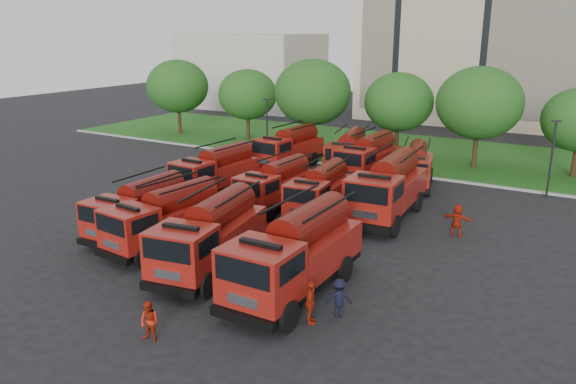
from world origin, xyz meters
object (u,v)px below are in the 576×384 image
fire_truck_11 (416,166)px  fire_truck_0 (140,208)px  fire_truck_5 (276,185)px  firefighter_0 (194,278)px  fire_truck_4 (216,171)px  fire_truck_9 (349,153)px  fire_truck_2 (211,235)px  firefighter_4 (143,230)px  fire_truck_7 (388,188)px  firefighter_5 (456,235)px  fire_truck_3 (296,253)px  fire_truck_1 (166,218)px  fire_truck_10 (368,158)px  firefighter_1 (151,341)px  firefighter_3 (338,316)px  fire_truck_6 (320,191)px  firefighter_2 (310,323)px  fire_truck_8 (289,148)px

fire_truck_11 → fire_truck_0: bearing=-134.2°
fire_truck_5 → firefighter_0: bearing=-77.0°
fire_truck_4 → fire_truck_9: fire_truck_9 is taller
fire_truck_2 → fire_truck_9: 19.65m
firefighter_4 → fire_truck_4: bearing=-45.2°
fire_truck_7 → firefighter_5: fire_truck_7 is taller
fire_truck_3 → fire_truck_9: 20.76m
fire_truck_0 → fire_truck_1: (2.39, -0.56, 0.06)m
fire_truck_10 → firefighter_1: 24.77m
firefighter_1 → firefighter_3: bearing=43.4°
fire_truck_0 → fire_truck_4: 8.45m
firefighter_3 → fire_truck_6: bearing=-92.4°
fire_truck_11 → firefighter_3: size_ratio=4.27×
fire_truck_5 → fire_truck_11: bearing=58.8°
fire_truck_6 → firefighter_1: (1.46, -15.68, -1.47)m
fire_truck_10 → firefighter_5: fire_truck_10 is taller
fire_truck_0 → firefighter_3: fire_truck_0 is taller
fire_truck_0 → firefighter_0: bearing=-26.9°
fire_truck_6 → fire_truck_10: 8.97m
fire_truck_4 → firefighter_1: bearing=-56.6°
fire_truck_7 → fire_truck_9: size_ratio=1.11×
fire_truck_1 → firefighter_5: size_ratio=4.02×
fire_truck_4 → fire_truck_10: size_ratio=0.97×
fire_truck_10 → firefighter_0: (0.16, -19.80, -1.63)m
firefighter_2 → fire_truck_1: bearing=44.8°
fire_truck_8 → fire_truck_9: bearing=12.3°
fire_truck_3 → firefighter_2: size_ratio=4.60×
fire_truck_0 → fire_truck_9: bearing=76.1°
fire_truck_10 → firefighter_3: (7.19, -19.57, -1.63)m
fire_truck_5 → firefighter_3: 14.08m
fire_truck_4 → fire_truck_11: fire_truck_4 is taller
fire_truck_0 → fire_truck_6: fire_truck_0 is taller
fire_truck_1 → firefighter_0: 4.57m
fire_truck_7 → fire_truck_8: 13.57m
firefighter_3 → firefighter_4: bearing=-46.7°
fire_truck_9 → firefighter_2: bearing=-82.1°
fire_truck_1 → fire_truck_5: bearing=86.6°
fire_truck_1 → firefighter_0: bearing=-26.5°
fire_truck_2 → fire_truck_10: fire_truck_2 is taller
fire_truck_0 → fire_truck_8: 17.12m
fire_truck_4 → fire_truck_5: (5.07, -0.54, -0.10)m
fire_truck_6 → firefighter_4: (-7.05, -7.51, -1.47)m
firefighter_3 → fire_truck_5: bearing=-81.6°
firefighter_2 → firefighter_5: (2.23, 12.28, 0.00)m
fire_truck_0 → fire_truck_11: size_ratio=0.99×
fire_truck_8 → fire_truck_0: bearing=-84.1°
fire_truck_1 → fire_truck_7: (7.92, 10.01, 0.27)m
firefighter_4 → fire_truck_0: bearing=167.0°
fire_truck_8 → firefighter_4: fire_truck_8 is taller
fire_truck_0 → fire_truck_5: fire_truck_0 is taller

